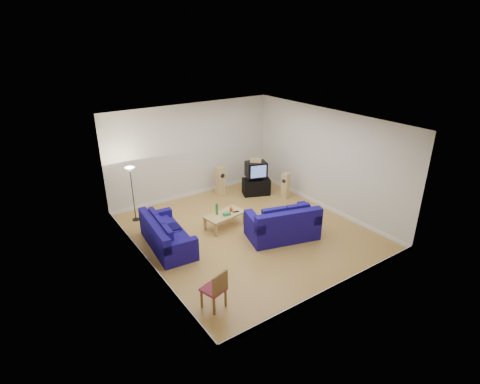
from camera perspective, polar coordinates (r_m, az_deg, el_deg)
room at (r=10.19m, az=1.27°, el=1.56°), size 6.01×6.51×3.21m
sofa_three_seat at (r=10.19m, az=-11.27°, el=-6.72°), size 1.08×2.16×0.81m
sofa_loveseat at (r=10.46m, az=6.57°, el=-5.17°), size 2.11×1.54×0.95m
coffee_table at (r=10.93m, az=-2.34°, el=-3.60°), size 1.26×0.77×0.43m
bottle at (r=10.82m, az=-3.55°, el=-2.62°), size 0.08×0.08×0.33m
tissue_box at (r=10.81m, az=-2.04°, el=-3.35°), size 0.23×0.15×0.09m
red_canister at (r=11.02m, az=-1.37°, el=-2.68°), size 0.10×0.10×0.13m
remote at (r=11.00m, az=-0.62°, el=-3.01°), size 0.18×0.09×0.02m
tv_stand at (r=13.19m, az=2.48°, el=0.83°), size 1.06×0.84×0.57m
av_receiver at (r=13.11m, az=2.42°, el=2.27°), size 0.54×0.51×0.10m
television at (r=12.95m, az=2.46°, el=3.48°), size 0.80×0.68×0.53m
centre_speaker at (r=12.82m, az=2.40°, el=4.84°), size 0.39×0.36×0.13m
speaker_left at (r=13.05m, az=-3.02°, el=1.69°), size 0.24×0.32×1.04m
speaker_right at (r=12.90m, az=6.95°, el=0.97°), size 0.32×0.29×0.91m
floor_lamp at (r=11.37m, az=-16.31°, el=2.21°), size 0.29×0.29×1.70m
dining_chair at (r=7.88m, az=-3.72°, el=-14.42°), size 0.53×0.53×0.90m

